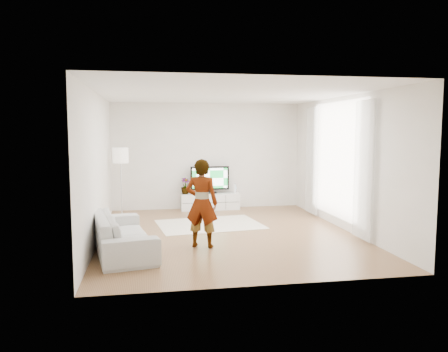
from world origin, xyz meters
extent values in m
plane|color=olive|center=(0.00, 0.00, 0.00)|extent=(6.00, 6.00, 0.00)
plane|color=white|center=(0.00, 0.00, 2.80)|extent=(6.00, 6.00, 0.00)
cube|color=white|center=(-2.50, 0.00, 1.40)|extent=(0.02, 6.00, 2.80)
cube|color=white|center=(2.50, 0.00, 1.40)|extent=(0.02, 6.00, 2.80)
cube|color=white|center=(0.00, 3.00, 1.40)|extent=(5.00, 0.02, 2.80)
cube|color=white|center=(0.00, -3.00, 1.40)|extent=(5.00, 0.02, 2.80)
cube|color=white|center=(2.48, 0.30, 1.45)|extent=(0.01, 2.60, 2.50)
cube|color=white|center=(2.40, -1.00, 1.35)|extent=(0.04, 0.70, 2.60)
cube|color=white|center=(2.40, 1.60, 1.35)|extent=(0.04, 0.70, 2.60)
cube|color=white|center=(0.04, 2.77, 0.22)|extent=(1.54, 0.43, 0.43)
cube|color=black|center=(0.04, 2.55, 0.22)|extent=(1.49, 0.00, 0.01)
cube|color=black|center=(-0.35, 2.55, 0.22)|extent=(0.01, 0.00, 0.38)
cube|color=black|center=(0.42, 2.55, 0.22)|extent=(0.01, 0.00, 0.38)
cube|color=black|center=(0.04, 2.79, 0.44)|extent=(0.36, 0.20, 0.02)
cube|color=black|center=(0.04, 2.79, 0.49)|extent=(0.07, 0.05, 0.07)
cube|color=black|center=(0.04, 2.79, 0.83)|extent=(1.02, 0.05, 0.62)
cube|color=#179039|center=(0.04, 2.76, 0.83)|extent=(0.93, 0.01, 0.53)
cube|color=white|center=(0.71, 2.77, 0.55)|extent=(0.09, 0.18, 0.24)
cube|color=#4CB2FF|center=(0.71, 2.68, 0.57)|extent=(0.01, 0.00, 0.13)
imported|color=#3F7238|center=(-0.61, 2.77, 0.64)|extent=(0.31, 0.31, 0.42)
cube|color=white|center=(-0.24, 0.91, 0.01)|extent=(2.41, 1.87, 0.01)
imported|color=#334772|center=(-0.63, -0.93, 0.80)|extent=(0.67, 0.55, 1.58)
imported|color=silver|center=(-2.01, -0.98, 0.33)|extent=(1.27, 2.37, 0.66)
cylinder|color=silver|center=(-2.20, 2.10, 0.01)|extent=(0.29, 0.29, 0.02)
cylinder|color=silver|center=(-2.20, 2.10, 0.67)|extent=(0.04, 0.04, 1.29)
cylinder|color=white|center=(-2.20, 2.10, 1.50)|extent=(0.37, 0.37, 0.36)
camera|label=1|loc=(-1.56, -8.52, 2.09)|focal=35.00mm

